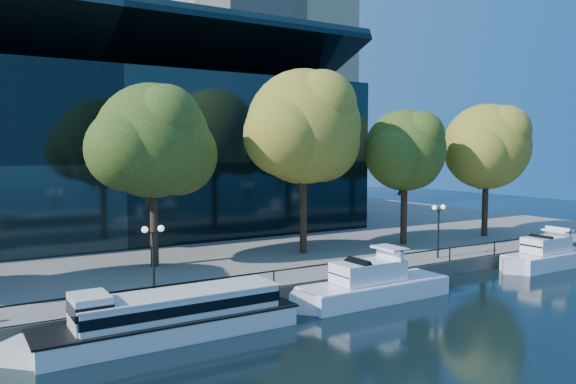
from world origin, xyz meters
TOP-DOWN VIEW (x-y plane):
  - ground at (0.00, 0.00)m, footprint 160.00×160.00m
  - promenade at (0.00, 36.38)m, footprint 90.00×67.08m
  - railing at (0.00, 3.25)m, footprint 88.20×0.08m
  - convention_building at (-4.00, 31.79)m, footprint 50.00×24.57m
  - office_tower at (28.00, 55.00)m, footprint 22.50×22.50m
  - tour_boat at (-7.70, 0.60)m, footprint 14.02×3.13m
  - cruiser_near at (5.16, 0.64)m, footprint 10.97×2.83m
  - cruiser_far at (23.11, 0.88)m, footprint 9.47×2.63m
  - tree_2 at (-4.00, 12.67)m, footprint 9.91×8.13m
  - tree_3 at (7.67, 11.42)m, footprint 11.17×9.16m
  - tree_4 at (17.34, 10.43)m, footprint 8.70×7.14m
  - tree_5 at (27.15, 9.84)m, footprint 10.01×8.21m
  - lamp_1 at (-6.92, 4.50)m, footprint 1.26×0.36m
  - lamp_2 at (15.08, 4.50)m, footprint 1.26×0.36m

SIDE VIEW (x-z plane):
  - ground at x=0.00m, z-range 0.00..0.00m
  - promenade at x=0.00m, z-range 0.00..1.00m
  - cruiser_far at x=23.11m, z-range -0.56..2.53m
  - cruiser_near at x=5.16m, z-range -0.60..2.58m
  - tour_boat at x=-7.70m, z-range -0.20..2.46m
  - railing at x=0.00m, z-range 1.44..2.43m
  - lamp_1 at x=-6.92m, z-range 1.97..6.00m
  - lamp_2 at x=15.08m, z-range 1.97..6.00m
  - convention_building at x=-4.00m, z-range -2.21..19.22m
  - tree_4 at x=17.34m, z-range 3.15..14.74m
  - tree_5 at x=27.15m, z-range 3.04..15.49m
  - tree_2 at x=-4.00m, z-range 3.23..15.98m
  - tree_3 at x=7.67m, z-range 3.54..17.95m
  - office_tower at x=28.00m, z-range 0.07..65.97m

